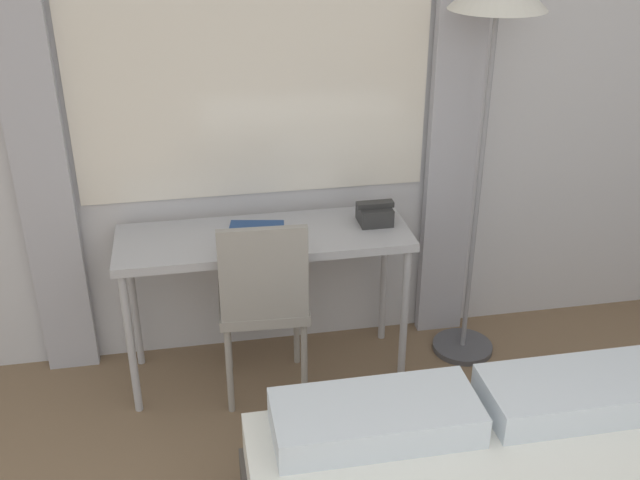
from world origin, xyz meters
The scene contains 6 objects.
wall_back_with_window centered at (-0.04, 3.11, 1.35)m, with size 5.74×0.13×2.70m.
desk centered at (-0.30, 2.81, 0.69)m, with size 1.34×0.45×0.76m.
desk_chair centered at (-0.33, 2.63, 0.54)m, with size 0.42×0.42×0.93m.
standing_lamp centered at (0.71, 2.81, 1.67)m, with size 0.42×0.42×1.93m.
telephone centered at (0.22, 2.84, 0.81)m, with size 0.17×0.15×0.11m.
book centered at (-0.33, 2.84, 0.77)m, with size 0.27×0.20×0.02m.
Camera 1 is at (-0.61, -0.24, 2.26)m, focal length 42.00 mm.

